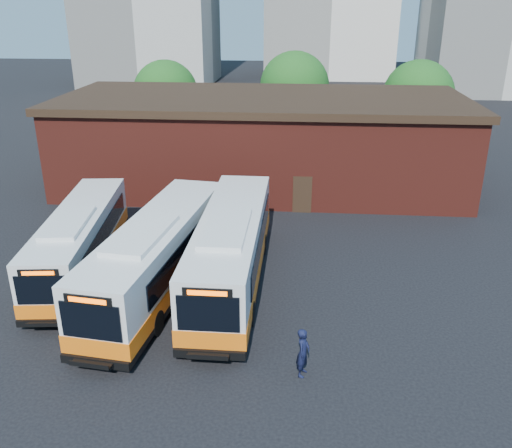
# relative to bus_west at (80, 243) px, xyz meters

# --- Properties ---
(ground) EXTENTS (220.00, 220.00, 0.00)m
(ground) POSITION_rel_bus_west_xyz_m (7.96, -5.04, -1.45)
(ground) COLOR black
(bus_west) EXTENTS (3.75, 11.90, 3.20)m
(bus_west) POSITION_rel_bus_west_xyz_m (0.00, 0.00, 0.00)
(bus_west) COLOR silver
(bus_west) RESTS_ON ground
(bus_midwest) EXTENTS (4.24, 13.35, 3.58)m
(bus_midwest) POSITION_rel_bus_west_xyz_m (4.39, -1.74, 0.18)
(bus_midwest) COLOR silver
(bus_midwest) RESTS_ON ground
(bus_mideast) EXTENTS (2.83, 13.31, 3.62)m
(bus_mideast) POSITION_rel_bus_west_xyz_m (7.68, -0.82, 0.19)
(bus_mideast) COLOR silver
(bus_mideast) RESTS_ON ground
(transit_worker) EXTENTS (0.62, 0.79, 1.89)m
(transit_worker) POSITION_rel_bus_west_xyz_m (11.11, -7.47, -0.51)
(transit_worker) COLOR black
(transit_worker) RESTS_ON ground
(depot_building) EXTENTS (28.60, 12.60, 6.40)m
(depot_building) POSITION_rel_bus_west_xyz_m (7.96, 14.96, 1.81)
(depot_building) COLOR maroon
(depot_building) RESTS_ON ground
(tree_west) EXTENTS (6.00, 6.00, 7.65)m
(tree_west) POSITION_rel_bus_west_xyz_m (-2.04, 26.96, 3.19)
(tree_west) COLOR #382314
(tree_west) RESTS_ON ground
(tree_mid) EXTENTS (6.56, 6.56, 8.36)m
(tree_mid) POSITION_rel_bus_west_xyz_m (9.96, 28.96, 3.63)
(tree_mid) COLOR #382314
(tree_mid) RESTS_ON ground
(tree_east) EXTENTS (6.24, 6.24, 7.96)m
(tree_east) POSITION_rel_bus_west_xyz_m (20.96, 25.96, 3.38)
(tree_east) COLOR #382314
(tree_east) RESTS_ON ground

